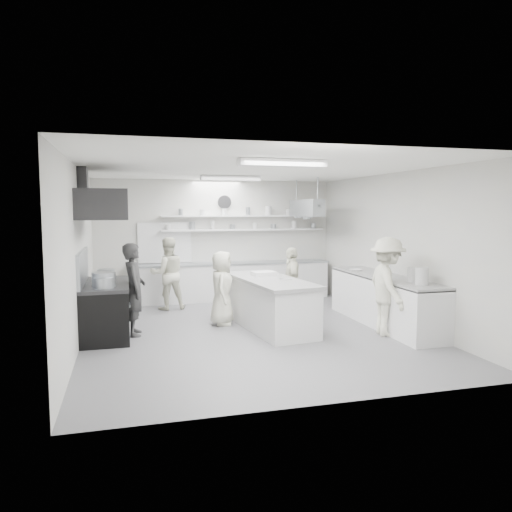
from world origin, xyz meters
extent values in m
cube|color=gray|center=(0.00, 0.00, -0.01)|extent=(6.00, 7.00, 0.02)
cube|color=white|center=(0.00, 0.00, 3.01)|extent=(6.00, 7.00, 0.02)
cube|color=silver|center=(0.00, 3.50, 1.50)|extent=(6.00, 0.04, 3.00)
cube|color=silver|center=(0.00, -3.50, 1.50)|extent=(6.00, 0.04, 3.00)
cube|color=silver|center=(-3.00, 0.00, 1.50)|extent=(0.04, 7.00, 3.00)
cube|color=silver|center=(3.00, 0.00, 1.50)|extent=(0.04, 7.00, 3.00)
cube|color=black|center=(-2.60, 0.40, 0.45)|extent=(0.80, 1.80, 0.90)
cube|color=#2A2A2C|center=(-2.60, 0.40, 2.35)|extent=(0.85, 2.00, 0.50)
cube|color=white|center=(0.30, 3.20, 0.46)|extent=(5.00, 0.60, 0.92)
cube|color=white|center=(0.70, 3.37, 1.75)|extent=(4.20, 0.26, 0.04)
cube|color=white|center=(0.70, 3.37, 2.10)|extent=(4.20, 0.26, 0.04)
cube|color=black|center=(-1.30, 3.48, 1.45)|extent=(1.30, 0.04, 1.00)
cylinder|color=white|center=(0.20, 3.46, 2.45)|extent=(0.32, 0.05, 0.32)
cube|color=white|center=(2.65, -0.20, 0.47)|extent=(0.74, 3.30, 0.94)
cube|color=#9DA4AC|center=(2.00, 2.40, 2.30)|extent=(0.30, 1.60, 0.40)
cube|color=white|center=(0.00, -1.80, 2.94)|extent=(1.30, 0.25, 0.10)
cube|color=white|center=(0.00, 1.80, 2.94)|extent=(1.30, 0.25, 0.10)
cube|color=white|center=(0.41, 0.17, 0.45)|extent=(1.22, 2.55, 0.90)
cylinder|color=#9DA4AC|center=(-2.60, -0.05, 1.06)|extent=(0.39, 0.39, 0.30)
imported|color=#2D2D2D|center=(-2.10, 0.30, 0.84)|extent=(0.40, 0.61, 1.67)
imported|color=silver|center=(-1.33, 2.43, 0.82)|extent=(0.87, 0.71, 1.64)
imported|color=silver|center=(-0.42, 0.67, 0.73)|extent=(0.62, 0.80, 1.46)
imported|color=silver|center=(1.10, 0.86, 0.74)|extent=(0.54, 0.93, 1.49)
imported|color=silver|center=(2.30, -0.89, 0.89)|extent=(0.84, 1.24, 1.78)
imported|color=#9DA4AC|center=(0.68, 0.01, 0.93)|extent=(0.28, 0.28, 0.06)
imported|color=white|center=(0.66, 0.67, 0.93)|extent=(0.25, 0.25, 0.06)
imported|color=white|center=(2.47, 0.69, 0.97)|extent=(0.32, 0.32, 0.07)
camera|label=1|loc=(-2.22, -8.51, 2.28)|focal=33.73mm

